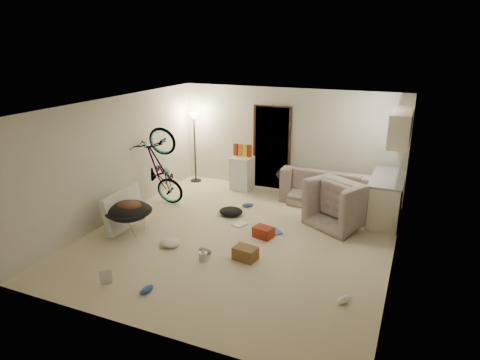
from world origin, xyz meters
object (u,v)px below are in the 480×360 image
at_px(sofa, 327,190).
at_px(armchair, 346,207).
at_px(drink_case_a, 245,253).
at_px(floor_lamp, 194,132).
at_px(saucer_chair, 129,215).
at_px(mini_fridge, 242,173).
at_px(bicycle, 161,184).
at_px(kitchen_counter, 386,199).
at_px(tv_box, 124,209).
at_px(juicer, 203,256).
at_px(drink_case_b, 263,232).

height_order(sofa, armchair, armchair).
xyz_separation_m(sofa, drink_case_a, (-0.69, -3.20, -0.18)).
relative_size(floor_lamp, saucer_chair, 2.03).
xyz_separation_m(mini_fridge, saucer_chair, (-0.99, -3.22, -0.04)).
bearing_deg(bicycle, kitchen_counter, -80.64).
bearing_deg(armchair, saucer_chair, 59.35).
xyz_separation_m(kitchen_counter, tv_box, (-4.73, -2.46, -0.07)).
bearing_deg(juicer, kitchen_counter, 49.23).
bearing_deg(sofa, bicycle, 25.28).
distance_m(bicycle, drink_case_b, 2.83).
distance_m(tv_box, drink_case_b, 2.80).
xyz_separation_m(sofa, tv_box, (-3.43, -2.91, 0.07)).
height_order(tv_box, juicer, tv_box).
xyz_separation_m(armchair, saucer_chair, (-3.74, -2.10, 0.02)).
distance_m(floor_lamp, saucer_chair, 3.47).
xyz_separation_m(saucer_chair, tv_box, (-0.28, 0.21, -0.01)).
xyz_separation_m(mini_fridge, drink_case_b, (1.45, -2.38, -0.31)).
xyz_separation_m(bicycle, saucer_chair, (0.28, -1.54, -0.11)).
relative_size(bicycle, saucer_chair, 2.06).
xyz_separation_m(armchair, tv_box, (-4.02, -1.89, 0.01)).
bearing_deg(drink_case_a, armchair, 67.78).
bearing_deg(kitchen_counter, floor_lamp, 172.34).
distance_m(sofa, bicycle, 3.78).
bearing_deg(saucer_chair, bicycle, 100.34).
height_order(kitchen_counter, tv_box, kitchen_counter).
bearing_deg(kitchen_counter, juicer, -130.77).
relative_size(mini_fridge, drink_case_a, 2.12).
bearing_deg(tv_box, bicycle, 87.95).
distance_m(kitchen_counter, mini_fridge, 3.50).
relative_size(armchair, juicer, 5.30).
xyz_separation_m(bicycle, drink_case_a, (2.73, -1.62, -0.37)).
bearing_deg(floor_lamp, drink_case_a, -50.23).
height_order(floor_lamp, kitchen_counter, floor_lamp).
bearing_deg(kitchen_counter, drink_case_a, -126.00).
relative_size(drink_case_b, juicer, 1.71).
distance_m(armchair, drink_case_a, 2.55).
height_order(tv_box, drink_case_a, tv_box).
xyz_separation_m(floor_lamp, armchair, (4.12, -1.22, -0.95)).
xyz_separation_m(bicycle, mini_fridge, (1.27, 1.68, -0.07)).
height_order(sofa, mini_fridge, mini_fridge).
bearing_deg(armchair, tv_box, 55.23).
height_order(floor_lamp, sofa, floor_lamp).
distance_m(drink_case_b, juicer, 1.39).
xyz_separation_m(sofa, saucer_chair, (-3.14, -3.12, 0.08)).
bearing_deg(mini_fridge, sofa, -0.96).
distance_m(sofa, mini_fridge, 2.16).
height_order(floor_lamp, mini_fridge, floor_lamp).
bearing_deg(mini_fridge, bicycle, -125.41).
bearing_deg(sofa, saucer_chair, 45.30).
xyz_separation_m(floor_lamp, juicer, (2.19, -3.72, -1.22)).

